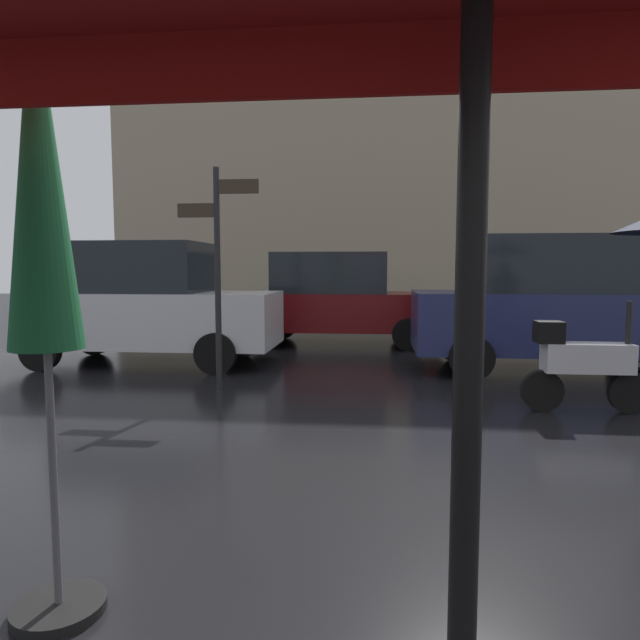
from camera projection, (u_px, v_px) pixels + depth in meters
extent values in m
plane|color=black|center=(417.00, 596.00, 2.70)|extent=(60.00, 60.00, 0.00)
cylinder|color=black|center=(468.00, 392.00, 1.67)|extent=(0.09, 0.09, 2.42)
cube|color=maroon|center=(257.00, 65.00, 1.98)|extent=(3.54, 0.03, 0.24)
cylinder|color=black|center=(59.00, 607.00, 2.57)|extent=(0.42, 0.42, 0.05)
cylinder|color=#4C4C51|center=(53.00, 478.00, 2.52)|extent=(0.04, 0.04, 1.18)
cone|color=#144C28|center=(39.00, 165.00, 2.39)|extent=(0.32, 0.32, 1.59)
cylinder|color=black|center=(630.00, 393.00, 6.11)|extent=(0.46, 0.09, 0.46)
cylinder|color=black|center=(542.00, 391.00, 6.21)|extent=(0.46, 0.09, 0.46)
cube|color=silver|center=(587.00, 358.00, 6.12)|extent=(0.93, 0.32, 0.32)
cube|color=black|center=(549.00, 332.00, 6.14)|extent=(0.28, 0.28, 0.24)
cylinder|color=black|center=(629.00, 326.00, 6.05)|extent=(0.06, 0.06, 0.55)
cube|color=silver|center=(148.00, 319.00, 9.31)|extent=(4.29, 1.68, 0.88)
cube|color=black|center=(134.00, 267.00, 9.25)|extent=(2.36, 1.55, 0.82)
cylinder|color=black|center=(242.00, 340.00, 10.04)|extent=(0.63, 0.18, 0.63)
cylinder|color=black|center=(215.00, 354.00, 8.37)|extent=(0.63, 0.18, 0.63)
cylinder|color=black|center=(95.00, 338.00, 10.32)|extent=(0.63, 0.18, 0.63)
cylinder|color=black|center=(40.00, 351.00, 8.65)|extent=(0.63, 0.18, 0.63)
cube|color=#1E234C|center=(557.00, 322.00, 8.57)|extent=(4.37, 1.68, 0.91)
cube|color=black|center=(545.00, 264.00, 8.52)|extent=(2.40, 1.55, 0.85)
cylinder|color=black|center=(628.00, 345.00, 9.30)|extent=(0.64, 0.18, 0.64)
cylinder|color=black|center=(455.00, 343.00, 9.59)|extent=(0.64, 0.18, 0.64)
cylinder|color=black|center=(472.00, 358.00, 7.93)|extent=(0.64, 0.18, 0.64)
cube|color=#590C0F|center=(341.00, 311.00, 11.71)|extent=(4.23, 1.71, 0.77)
cube|color=black|center=(331.00, 273.00, 11.66)|extent=(2.32, 1.57, 0.83)
cylinder|color=black|center=(404.00, 326.00, 12.45)|extent=(0.64, 0.18, 0.64)
cylinder|color=black|center=(409.00, 335.00, 10.76)|extent=(0.64, 0.18, 0.64)
cylinder|color=black|center=(283.00, 324.00, 12.73)|extent=(0.64, 0.18, 0.64)
cylinder|color=black|center=(268.00, 333.00, 11.04)|extent=(0.64, 0.18, 0.64)
cylinder|color=black|center=(218.00, 279.00, 7.34)|extent=(0.08, 0.08, 2.89)
cube|color=#33281E|center=(237.00, 186.00, 7.20)|extent=(0.56, 0.04, 0.18)
cube|color=#33281E|center=(197.00, 210.00, 7.28)|extent=(0.52, 0.04, 0.18)
cube|color=gray|center=(385.00, 101.00, 19.75)|extent=(19.32, 2.17, 15.04)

